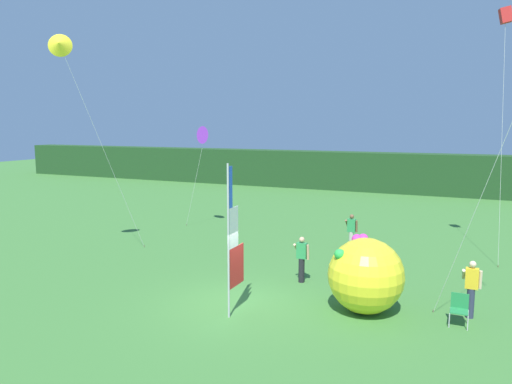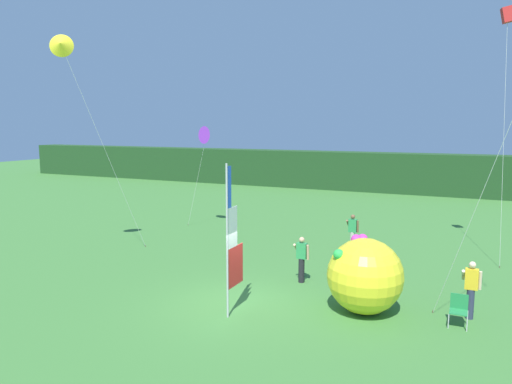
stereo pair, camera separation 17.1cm
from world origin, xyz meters
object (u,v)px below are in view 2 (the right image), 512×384
Objects in this scene: banner_flag at (232,243)px; person_mid_field at (302,258)px; person_near_banner at (471,288)px; kite_red_box_3 at (508,17)px; kite_purple_delta_0 at (206,135)px; inflatable_balloon at (365,276)px; person_far_left at (353,231)px; kite_yellow_delta_1 at (61,45)px; folding_chair at (459,308)px.

banner_flag reaches higher than person_mid_field.
person_near_banner is 11.82m from kite_red_box_3.
person_mid_field is at bearing -40.28° from kite_purple_delta_0.
inflatable_balloon is at bearing -34.95° from person_mid_field.
banner_flag is at bearing -99.18° from person_far_left.
kite_yellow_delta_1 is (-1.83, -8.07, 3.71)m from kite_purple_delta_0.
folding_chair is at bearing -1.26° from kite_yellow_delta_1.
folding_chair is 16.35m from kite_purple_delta_0.
kite_red_box_3 is at bearing 10.78° from person_far_left.
folding_chair is at bearing -96.93° from kite_red_box_3.
banner_flag is 0.82× the size of kite_purple_delta_0.
person_far_left is at bearing 123.87° from folding_chair.
kite_yellow_delta_1 reaches higher than kite_purple_delta_0.
kite_yellow_delta_1 is at bearing 177.66° from inflatable_balloon.
folding_chair is at bearing -112.95° from person_near_banner.
folding_chair is at bearing 3.82° from inflatable_balloon.
banner_flag reaches higher than person_near_banner.
person_far_left is at bearing 128.15° from person_near_banner.
kite_yellow_delta_1 is at bearing -146.60° from person_far_left.
banner_flag is 11.28m from kite_yellow_delta_1.
folding_chair is (-0.29, -0.67, -0.42)m from person_near_banner.
kite_red_box_3 reaches higher than person_mid_field.
inflatable_balloon is 0.41× the size of kite_purple_delta_0.
inflatable_balloon reaches higher than person_near_banner.
person_far_left is 9.56m from kite_purple_delta_0.
banner_flag is at bearing -104.08° from person_mid_field.
inflatable_balloon reaches higher than person_far_left.
person_near_banner is at bearing 16.17° from inflatable_balloon.
kite_purple_delta_0 reaches higher than banner_flag.
person_mid_field is at bearing 162.33° from folding_chair.
folding_chair is (2.65, 0.18, -0.64)m from inflatable_balloon.
person_near_banner is 1.03× the size of person_mid_field.
folding_chair is at bearing -17.67° from person_mid_field.
folding_chair is 17.22m from kite_yellow_delta_1.
kite_red_box_3 is (6.33, 6.52, 9.10)m from person_mid_field.
folding_chair is 12.59m from kite_red_box_3.
folding_chair is 0.16× the size of kite_purple_delta_0.
banner_flag is 7.16m from person_near_banner.
kite_purple_delta_0 is (-13.53, 7.73, 4.19)m from person_near_banner.
kite_red_box_3 reaches higher than kite_yellow_delta_1.
person_mid_field is at bearing 75.92° from banner_flag.
person_near_banner is at bearing 21.95° from banner_flag.
inflatable_balloon reaches higher than person_mid_field.
inflatable_balloon is 14.62m from kite_yellow_delta_1.
kite_purple_delta_0 is at bearing 139.72° from person_mid_field.
kite_yellow_delta_1 reaches higher than inflatable_balloon.
kite_yellow_delta_1 reaches higher than person_mid_field.
kite_red_box_3 is (7.25, 10.18, 7.79)m from banner_flag.
kite_red_box_3 is (3.65, 8.40, 8.84)m from inflatable_balloon.
kite_yellow_delta_1 is (-12.43, 0.51, 7.67)m from inflatable_balloon.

